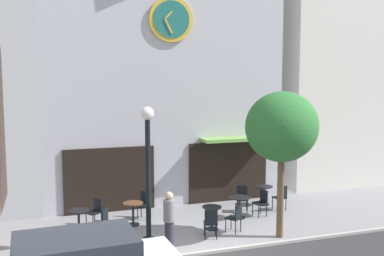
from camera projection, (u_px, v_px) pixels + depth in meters
The scene contains 18 objects.
clock_building at pixel (164, 42), 16.79m from camera, with size 9.14×3.26×11.82m.
neighbor_building_right at pixel (338, 59), 20.70m from camera, with size 6.89×4.29×11.34m.
street_lamp at pixel (148, 179), 11.92m from camera, with size 0.36×0.36×3.96m.
street_tree at pixel (282, 128), 12.82m from camera, with size 2.18×1.96×4.35m.
cafe_table_center_left at pixel (79, 218), 13.37m from camera, with size 0.64×0.64×0.75m.
cafe_table_center at pixel (133, 210), 14.20m from camera, with size 0.64×0.64×0.74m.
cafe_table_rightmost at pixel (212, 214), 13.81m from camera, with size 0.61×0.61×0.73m.
cafe_table_near_door at pixel (240, 203), 14.92m from camera, with size 0.73×0.73×0.73m.
cafe_table_center_right at pixel (264, 192), 16.52m from camera, with size 0.64×0.64×0.72m.
cafe_chair_under_awning at pixel (96, 210), 14.14m from camera, with size 0.55×0.55×0.90m.
cafe_chair_outer at pixel (211, 221), 12.97m from camera, with size 0.49×0.49×0.90m.
cafe_chair_curbside at pixel (281, 196), 15.82m from camera, with size 0.45×0.45×0.90m.
cafe_chair_left_end at pixel (262, 201), 15.19m from camera, with size 0.47×0.47×0.90m.
cafe_chair_facing_wall at pixel (236, 216), 13.49m from camera, with size 0.56×0.56×0.90m.
cafe_chair_near_tree at pixel (242, 197), 15.73m from camera, with size 0.52×0.52×0.90m.
cafe_chair_facing_street at pixel (145, 203), 14.95m from camera, with size 0.55×0.55×0.90m.
cafe_chair_mid_row at pixel (102, 221), 13.01m from camera, with size 0.55×0.55×0.90m.
pedestrian_grey at pixel (169, 221), 11.96m from camera, with size 0.41×0.41×1.67m.
Camera 1 is at (-4.34, -10.70, 4.67)m, focal length 41.24 mm.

